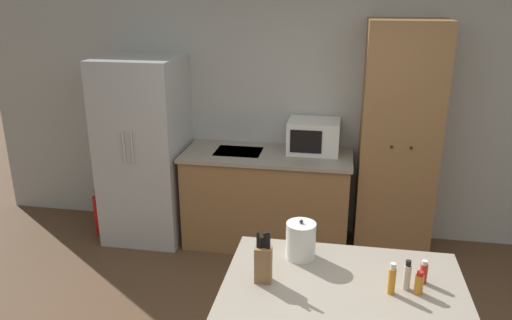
% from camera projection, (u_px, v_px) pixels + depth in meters
% --- Properties ---
extents(wall_back, '(7.20, 0.06, 2.60)m').
position_uv_depth(wall_back, '(331.00, 109.00, 4.86)').
color(wall_back, '#B2B2AD').
rests_on(wall_back, ground_plane).
extents(refrigerator, '(0.76, 0.77, 1.81)m').
position_uv_depth(refrigerator, '(145.00, 150.00, 4.91)').
color(refrigerator, '#B7BABC').
rests_on(refrigerator, ground_plane).
extents(back_counter, '(1.60, 0.71, 0.93)m').
position_uv_depth(back_counter, '(267.00, 198.00, 4.89)').
color(back_counter, olive).
rests_on(back_counter, ground_plane).
extents(pantry_cabinet, '(0.68, 0.59, 2.17)m').
position_uv_depth(pantry_cabinet, '(398.00, 142.00, 4.54)').
color(pantry_cabinet, olive).
rests_on(pantry_cabinet, ground_plane).
extents(microwave, '(0.48, 0.39, 0.31)m').
position_uv_depth(microwave, '(314.00, 136.00, 4.73)').
color(microwave, white).
rests_on(microwave, back_counter).
extents(knife_block, '(0.09, 0.07, 0.30)m').
position_uv_depth(knife_block, '(263.00, 262.00, 2.70)').
color(knife_block, olive).
rests_on(knife_block, kitchen_island).
extents(spice_bottle_tall_dark, '(0.04, 0.04, 0.18)m').
position_uv_depth(spice_bottle_tall_dark, '(392.00, 279.00, 2.61)').
color(spice_bottle_tall_dark, orange).
rests_on(spice_bottle_tall_dark, kitchen_island).
extents(spice_bottle_short_red, '(0.04, 0.04, 0.17)m').
position_uv_depth(spice_bottle_short_red, '(407.00, 276.00, 2.65)').
color(spice_bottle_short_red, beige).
rests_on(spice_bottle_short_red, kitchen_island).
extents(spice_bottle_amber_oil, '(0.05, 0.05, 0.13)m').
position_uv_depth(spice_bottle_amber_oil, '(419.00, 283.00, 2.62)').
color(spice_bottle_amber_oil, orange).
rests_on(spice_bottle_amber_oil, kitchen_island).
extents(spice_bottle_green_herb, '(0.04, 0.04, 0.14)m').
position_uv_depth(spice_bottle_green_herb, '(424.00, 273.00, 2.71)').
color(spice_bottle_green_herb, '#B2281E').
rests_on(spice_bottle_green_herb, kitchen_island).
extents(kettle, '(0.18, 0.18, 0.25)m').
position_uv_depth(kettle, '(301.00, 240.00, 2.95)').
color(kettle, white).
rests_on(kettle, kitchen_island).
extents(fire_extinguisher, '(0.11, 0.11, 0.49)m').
position_uv_depth(fire_extinguisher, '(100.00, 215.00, 5.11)').
color(fire_extinguisher, red).
rests_on(fire_extinguisher, ground_plane).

